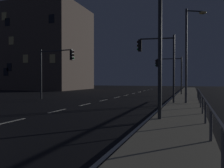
# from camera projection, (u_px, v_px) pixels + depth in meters

# --- Properties ---
(ground_plane) EXTENTS (112.00, 112.00, 0.00)m
(ground_plane) POSITION_uv_depth(u_px,v_px,m) (105.00, 100.00, 22.53)
(ground_plane) COLOR black
(ground_plane) RESTS_ON ground
(sidewalk_right) EXTENTS (2.50, 77.00, 0.14)m
(sidewalk_right) POSITION_uv_depth(u_px,v_px,m) (185.00, 102.00, 20.07)
(sidewalk_right) COLOR gray
(sidewalk_right) RESTS_ON ground
(lane_markings_center) EXTENTS (0.14, 50.00, 0.01)m
(lane_markings_center) POSITION_uv_depth(u_px,v_px,m) (116.00, 97.00, 25.83)
(lane_markings_center) COLOR silver
(lane_markings_center) RESTS_ON ground
(lane_edge_line) EXTENTS (0.14, 53.00, 0.01)m
(lane_edge_line) POSITION_uv_depth(u_px,v_px,m) (172.00, 98.00, 25.29)
(lane_edge_line) COLOR silver
(lane_edge_line) RESTS_ON ground
(traffic_light_near_right) EXTENTS (3.00, 0.65, 5.41)m
(traffic_light_near_right) POSITION_uv_depth(u_px,v_px,m) (158.00, 56.00, 18.54)
(traffic_light_near_right) COLOR #38383D
(traffic_light_near_right) RESTS_ON sidewalk_right
(traffic_light_mid_left) EXTENTS (4.21, 0.77, 5.11)m
(traffic_light_mid_left) POSITION_uv_depth(u_px,v_px,m) (55.00, 63.00, 22.88)
(traffic_light_mid_left) COLOR #2D3033
(traffic_light_mid_left) RESTS_ON ground
(traffic_light_near_left) EXTENTS (3.40, 0.56, 4.80)m
(traffic_light_near_left) POSITION_uv_depth(u_px,v_px,m) (169.00, 68.00, 29.76)
(traffic_light_near_left) COLOR #2D3033
(traffic_light_near_left) RESTS_ON sidewalk_right
(street_lamp_far_end) EXTENTS (1.59, 0.91, 7.43)m
(street_lamp_far_end) POSITION_uv_depth(u_px,v_px,m) (189.00, 47.00, 18.23)
(street_lamp_far_end) COLOR #4C4C51
(street_lamp_far_end) RESTS_ON sidewalk_right
(street_lamp_mid_block) EXTENTS (1.74, 1.44, 6.73)m
(street_lamp_mid_block) POSITION_uv_depth(u_px,v_px,m) (155.00, 32.00, 10.98)
(street_lamp_mid_block) COLOR #2D3033
(street_lamp_mid_block) RESTS_ON sidewalk_right
(barrier_fence) EXTENTS (0.09, 23.56, 0.98)m
(barrier_fence) POSITION_uv_depth(u_px,v_px,m) (203.00, 100.00, 12.36)
(barrier_fence) COLOR #59595E
(barrier_fence) RESTS_ON sidewalk_right
(building_distant) EXTENTS (14.97, 13.83, 17.08)m
(building_distant) POSITION_uv_depth(u_px,v_px,m) (48.00, 49.00, 48.61)
(building_distant) COLOR brown
(building_distant) RESTS_ON ground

